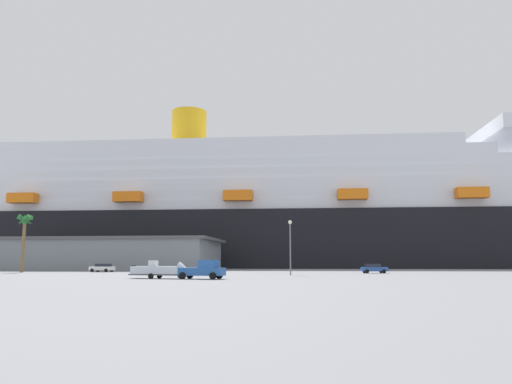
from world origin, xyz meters
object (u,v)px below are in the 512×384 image
object	(u,v)px
street_lamp	(290,239)
parked_car_white_van	(102,268)
parked_car_blue_suv	(374,268)
small_boat_on_trailer	(163,270)
cruise_ship	(297,216)
palm_tree	(24,226)
pickup_truck	(202,270)

from	to	relation	value
street_lamp	parked_car_white_van	distance (m)	40.66
street_lamp	parked_car_blue_suv	size ratio (longest dim) A/B	1.75
small_boat_on_trailer	parked_car_blue_suv	xyz separation A→B (m)	(27.02, 30.30, -0.13)
cruise_ship	palm_tree	size ratio (longest dim) A/B	24.55
small_boat_on_trailer	palm_tree	size ratio (longest dim) A/B	0.81
cruise_ship	parked_car_blue_suv	distance (m)	64.66
small_boat_on_trailer	street_lamp	bearing A→B (deg)	49.09
cruise_ship	parked_car_white_van	xyz separation A→B (m)	(-33.21, -58.82, -14.78)
cruise_ship	palm_tree	distance (m)	79.28
palm_tree	cruise_ship	bearing A→B (deg)	53.84
parked_car_blue_suv	small_boat_on_trailer	bearing A→B (deg)	-131.72
parked_car_white_van	parked_car_blue_suv	world-z (taller)	same
cruise_ship	pickup_truck	world-z (taller)	cruise_ship
pickup_truck	small_boat_on_trailer	size ratio (longest dim) A/B	0.68
pickup_truck	street_lamp	bearing A→B (deg)	62.04
pickup_truck	palm_tree	size ratio (longest dim) A/B	0.55
cruise_ship	palm_tree	world-z (taller)	cruise_ship
pickup_truck	palm_tree	distance (m)	50.63
pickup_truck	parked_car_blue_suv	distance (m)	38.07
palm_tree	parked_car_white_van	distance (m)	16.21
small_boat_on_trailer	parked_car_blue_suv	bearing A→B (deg)	48.28
pickup_truck	street_lamp	distance (m)	19.43
parked_car_white_van	parked_car_blue_suv	distance (m)	50.26
palm_tree	parked_car_blue_suv	world-z (taller)	palm_tree
cruise_ship	small_boat_on_trailer	bearing A→B (deg)	-96.28
street_lamp	parked_car_white_van	bearing A→B (deg)	156.56
pickup_truck	street_lamp	world-z (taller)	street_lamp
pickup_truck	small_boat_on_trailer	bearing A→B (deg)	171.49
palm_tree	parked_car_blue_suv	xyz separation A→B (m)	(63.61, 3.14, -7.72)
cruise_ship	palm_tree	bearing A→B (deg)	-126.16
palm_tree	parked_car_white_van	xyz separation A→B (m)	(13.38, 4.93, -7.72)
street_lamp	parked_car_white_van	world-z (taller)	street_lamp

